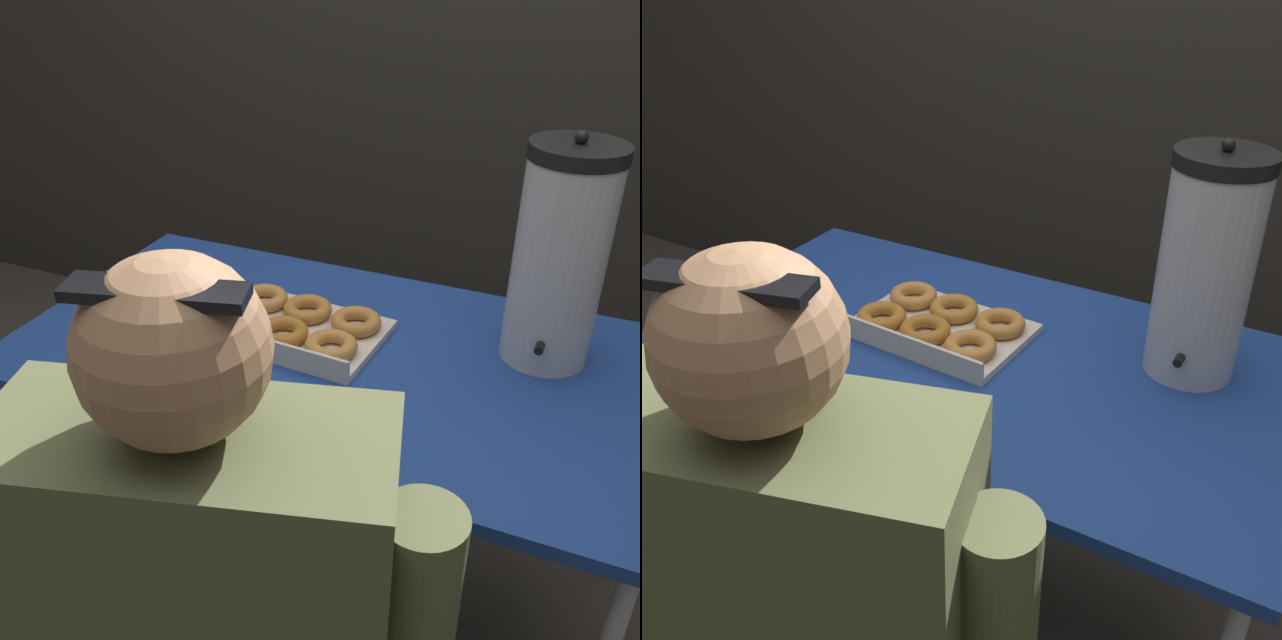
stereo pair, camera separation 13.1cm
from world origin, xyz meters
TOP-DOWN VIEW (x-y plane):
  - ground_plane at (0.00, 0.00)m, footprint 12.00×12.00m
  - back_wall at (0.00, 1.20)m, footprint 6.00×0.11m
  - folding_table at (0.00, 0.00)m, footprint 1.32×0.74m
  - donut_box at (-0.09, 0.02)m, footprint 0.38×0.28m
  - coffee_urn at (0.41, 0.15)m, footprint 0.18×0.20m
  - cell_phone at (-0.43, -0.03)m, footprint 0.13×0.17m

SIDE VIEW (x-z plane):
  - ground_plane at x=0.00m, z-range 0.00..0.00m
  - folding_table at x=0.00m, z-range 0.32..1.05m
  - cell_phone at x=-0.43m, z-range 0.73..0.74m
  - donut_box at x=-0.09m, z-range 0.73..0.78m
  - coffee_urn at x=0.41m, z-range 0.72..1.18m
  - back_wall at x=0.00m, z-range 0.01..2.41m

